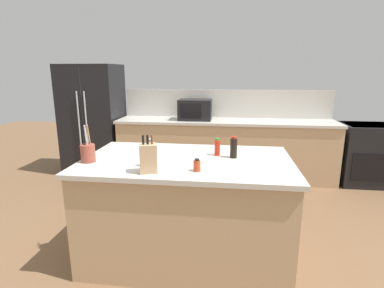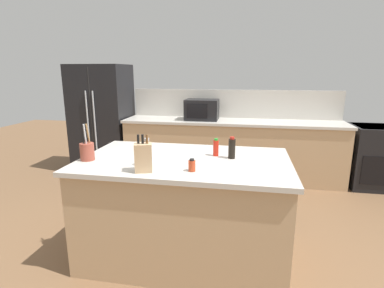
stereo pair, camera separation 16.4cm
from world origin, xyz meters
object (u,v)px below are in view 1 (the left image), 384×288
Objects in this scene: utensil_crock at (88,152)px; microwave at (195,110)px; spice_jar_paprika at (197,165)px; knife_block at (148,158)px; soy_sauce_bottle at (234,148)px; hot_sauce_bottle at (217,147)px; pepper_grinder at (151,154)px; range_oven at (365,154)px; refrigerator at (93,119)px.

microwave is at bearing 75.07° from utensil_crock.
knife_block is at bearing -168.25° from spice_jar_paprika.
microwave is at bearing 105.59° from soy_sauce_bottle.
knife_block is at bearing -132.60° from hot_sauce_bottle.
spice_jar_paprika is 0.50m from soy_sauce_bottle.
range_oven is at bearing 42.42° from pepper_grinder.
pepper_grinder is (-2.69, -2.46, 0.58)m from range_oven.
hot_sauce_bottle reaches higher than spice_jar_paprika.
spice_jar_paprika is (2.04, -2.57, 0.08)m from refrigerator.
knife_block is at bearing -84.12° from pepper_grinder.
soy_sauce_bottle is (-2.03, -2.11, 0.56)m from range_oven.
soy_sauce_bottle is at bearing 19.38° from knife_block.
knife_block reaches higher than pepper_grinder.
knife_block is 2.93× the size of spice_jar_paprika.
range_oven is at bearing 47.41° from spice_jar_paprika.
soy_sauce_bottle is at bearing 28.04° from pepper_grinder.
knife_block is 1.80× the size of hot_sauce_bottle.
pepper_grinder reaches higher than spice_jar_paprika.
spice_jar_paprika reaches higher than range_oven.
refrigerator is at bearing 137.08° from soy_sauce_bottle.
range_oven is at bearing -0.68° from refrigerator.
refrigerator is at bearing 179.32° from range_oven.
range_oven is 2.87× the size of utensil_crock.
microwave is 2.66× the size of soy_sauce_bottle.
spice_jar_paprika is at bearing -8.90° from pepper_grinder.
soy_sauce_bottle is at bearing -74.41° from microwave.
spice_jar_paprika is (0.31, -2.52, -0.12)m from microwave.
refrigerator reaches higher than utensil_crock.
utensil_crock is 1.13m from hot_sauce_bottle.
spice_jar_paprika is at bearing -51.54° from refrigerator.
refrigerator is 5.63× the size of utensil_crock.
spice_jar_paprika is at bearing -124.53° from soy_sauce_bottle.
microwave reaches higher than spice_jar_paprika.
refrigerator is 18.23× the size of spice_jar_paprika.
knife_block is at bearing -91.23° from microwave.
hot_sauce_bottle is at bearing 73.83° from spice_jar_paprika.
microwave is 2.10m from hot_sauce_bottle.
utensil_crock is (1.10, -2.44, 0.12)m from refrigerator.
microwave reaches higher than utensil_crock.
soy_sauce_bottle is (2.32, -2.16, 0.13)m from refrigerator.
spice_jar_paprika is 0.49m from hot_sauce_bottle.
refrigerator is at bearing 123.55° from pepper_grinder.
pepper_grinder is 0.65m from hot_sauce_bottle.
refrigerator is 1.96× the size of range_oven.
refrigerator reaches higher than range_oven.
soy_sauce_bottle reaches higher than spice_jar_paprika.
knife_block is (-2.68, -2.59, 0.59)m from range_oven.
pepper_grinder is at bearing -56.45° from refrigerator.
hot_sauce_bottle is at bearing -44.03° from refrigerator.
microwave is at bearing 96.94° from spice_jar_paprika.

